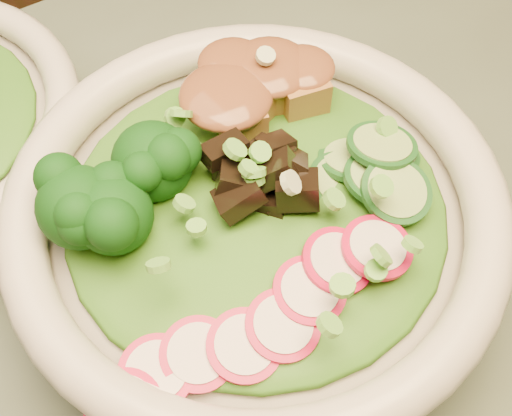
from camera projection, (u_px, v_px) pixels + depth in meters
salad_bowl at (256, 227)px, 0.45m from camera, size 0.31×0.31×0.08m
lettuce_bed at (256, 207)px, 0.43m from camera, size 0.23×0.23×0.03m
broccoli_florets at (133, 202)px, 0.41m from camera, size 0.10×0.09×0.05m
radish_slices at (276, 317)px, 0.38m from camera, size 0.13×0.07×0.02m
cucumber_slices at (381, 185)px, 0.42m from camera, size 0.09×0.09×0.04m
mushroom_heap at (254, 172)px, 0.42m from camera, size 0.09×0.09×0.05m
tofu_cubes at (248, 102)px, 0.46m from camera, size 0.11×0.09×0.04m
peanut_sauce at (248, 86)px, 0.44m from camera, size 0.08×0.06×0.02m
scallion_garnish at (256, 179)px, 0.40m from camera, size 0.22×0.22×0.03m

